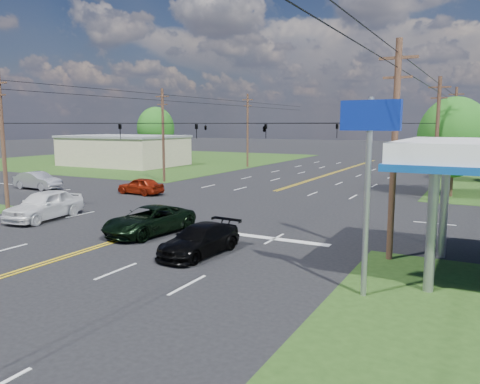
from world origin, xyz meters
The scene contains 20 objects.
ground centered at (0.00, 12.00, 0.00)m, with size 280.00×280.00×0.00m, color black.
grass_nw centered at (-35.00, 44.00, 0.00)m, with size 46.00×48.00×0.03m, color #213F14.
stop_bar centered at (5.00, 4.00, 0.00)m, with size 10.00×0.50×0.02m, color silver.
retail_nw centered at (-30.00, 34.00, 2.00)m, with size 16.00×11.00×4.00m, color beige.
pole_sw centered at (-13.00, 3.00, 4.92)m, with size 1.60×0.28×9.50m.
pole_se centered at (13.00, 3.00, 4.92)m, with size 1.60×0.28×9.50m.
pole_nw centered at (-13.00, 21.00, 4.92)m, with size 1.60×0.28×9.50m.
pole_ne centered at (13.00, 21.00, 4.92)m, with size 1.60×0.28×9.50m.
pole_left_far centered at (-13.00, 40.00, 5.17)m, with size 1.60×0.28×10.00m.
pole_right_far centered at (13.00, 40.00, 5.17)m, with size 1.60×0.28×10.00m.
span_wire_signals centered at (0.00, 12.00, 6.00)m, with size 26.00×18.00×1.13m.
power_lines centered at (0.00, 10.00, 8.60)m, with size 26.04×100.00×0.64m.
tree_right_a centered at (14.00, 24.00, 4.87)m, with size 5.70×5.70×8.18m.
tree_far_l centered at (-32.00, 44.00, 5.19)m, with size 6.08×6.08×8.72m.
pickup_dkgreen centered at (0.50, 1.84, 0.76)m, with size 2.51×5.44×1.51m, color black.
suv_black centered at (5.14, -0.27, 0.69)m, with size 1.93×4.74×1.38m, color black.
pickup_white centered at (-7.84, 1.89, 0.92)m, with size 2.18×5.42×1.85m, color white.
sedan_silver centered at (-19.82, 11.00, 0.80)m, with size 1.69×4.84×1.59m, color #B4B3B9.
sedan_red centered at (-9.43, 13.00, 0.72)m, with size 1.71×4.24×1.44m, color maroon.
polesign_se centered at (13.05, -2.00, 5.25)m, with size 2.02×0.45×6.85m.
Camera 1 is at (16.59, -17.86, 5.98)m, focal length 35.00 mm.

